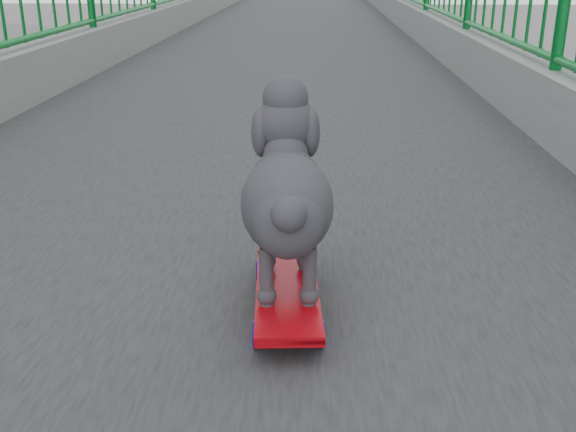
# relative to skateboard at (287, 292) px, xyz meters

# --- Properties ---
(footbridge) EXTENTS (3.00, 24.00, 7.00)m
(footbridge) POSITION_rel_skateboard_xyz_m (-0.23, 1.79, -1.83)
(footbridge) COLOR #2D2D2F
(footbridge) RESTS_ON ground
(railing) EXTENTS (3.00, 24.00, 1.42)m
(railing) POSITION_rel_skateboard_xyz_m (-0.23, 1.79, 0.16)
(railing) COLOR gray
(railing) RESTS_ON footbridge
(skateboard) EXTENTS (0.18, 0.50, 0.07)m
(skateboard) POSITION_rel_skateboard_xyz_m (0.00, 0.00, 0.00)
(skateboard) COLOR red
(skateboard) RESTS_ON footbridge
(poodle) EXTENTS (0.23, 0.50, 0.42)m
(poodle) POSITION_rel_skateboard_xyz_m (-0.00, 0.03, 0.24)
(poodle) COLOR #262429
(poodle) RESTS_ON skateboard
(car_0) EXTENTS (1.87, 4.65, 1.58)m
(car_0) POSITION_rel_skateboard_xyz_m (-6.23, 10.54, -6.26)
(car_0) COLOR black
(car_0) RESTS_ON ground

